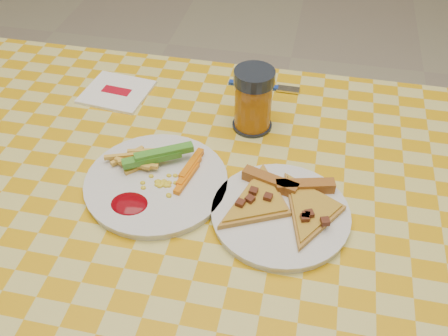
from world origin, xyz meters
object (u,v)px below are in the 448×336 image
at_px(table, 214,237).
at_px(plate_right, 280,215).
at_px(drink_glass, 253,100).
at_px(plate_left, 157,184).

height_order(table, plate_right, plate_right).
bearing_deg(table, plate_right, 1.70).
height_order(plate_right, drink_glass, drink_glass).
xyz_separation_m(table, plate_left, (-0.11, 0.03, 0.08)).
height_order(plate_left, drink_glass, drink_glass).
bearing_deg(plate_left, plate_right, -7.20).
xyz_separation_m(plate_left, drink_glass, (0.13, 0.19, 0.05)).
xyz_separation_m(table, plate_right, (0.11, 0.00, 0.08)).
distance_m(table, plate_right, 0.13).
height_order(table, drink_glass, drink_glass).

